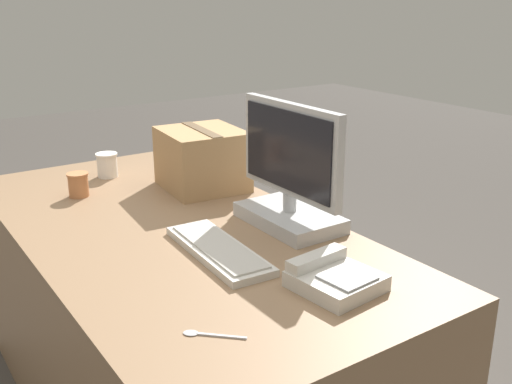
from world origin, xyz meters
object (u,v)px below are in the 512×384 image
object	(u,v)px
cardboard_box	(202,159)
spoon	(204,334)
paper_cup_right	(78,185)
keyboard	(218,250)
desk_phone	(334,278)
monitor	(290,180)
paper_cup_left	(107,165)

from	to	relation	value
cardboard_box	spoon	bearing A→B (deg)	-29.33
paper_cup_right	keyboard	bearing A→B (deg)	12.54
desk_phone	spoon	distance (m)	0.39
paper_cup_right	desk_phone	bearing A→B (deg)	15.60
monitor	keyboard	world-z (taller)	monitor
paper_cup_right	spoon	world-z (taller)	paper_cup_right
monitor	paper_cup_right	bearing A→B (deg)	-144.60
desk_phone	paper_cup_left	distance (m)	1.26
paper_cup_left	paper_cup_right	bearing A→B (deg)	-45.23
desk_phone	paper_cup_left	xyz separation A→B (m)	(-1.25, -0.12, 0.02)
keyboard	spoon	world-z (taller)	keyboard
paper_cup_right	cardboard_box	bearing A→B (deg)	69.33
keyboard	paper_cup_left	distance (m)	0.91
monitor	desk_phone	distance (m)	0.46
monitor	paper_cup_right	distance (m)	0.82
desk_phone	monitor	bearing A→B (deg)	151.81
keyboard	paper_cup_right	bearing A→B (deg)	-164.11
spoon	cardboard_box	bearing A→B (deg)	-75.36
paper_cup_left	desk_phone	bearing A→B (deg)	5.53
paper_cup_right	spoon	bearing A→B (deg)	-4.50
desk_phone	paper_cup_right	world-z (taller)	paper_cup_right
paper_cup_left	keyboard	bearing A→B (deg)	-1.03
desk_phone	cardboard_box	size ratio (longest dim) A/B	0.65
paper_cup_right	cardboard_box	size ratio (longest dim) A/B	0.27
paper_cup_left	spoon	bearing A→B (deg)	-11.83
spoon	monitor	bearing A→B (deg)	-98.86
paper_cup_left	paper_cup_right	xyz separation A→B (m)	(0.18, -0.18, -0.00)
keyboard	desk_phone	size ratio (longest dim) A/B	2.03
desk_phone	cardboard_box	world-z (taller)	cardboard_box
keyboard	desk_phone	world-z (taller)	desk_phone
desk_phone	paper_cup_left	size ratio (longest dim) A/B	2.20
monitor	cardboard_box	distance (m)	0.50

